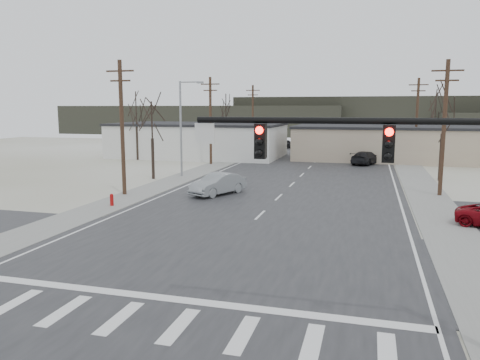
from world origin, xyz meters
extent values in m
plane|color=silver|center=(0.00, 0.00, 0.00)|extent=(140.00, 140.00, 0.00)
cube|color=#262628|center=(0.00, 15.00, 0.02)|extent=(18.00, 110.00, 0.05)
cube|color=#262628|center=(0.00, 0.00, 0.02)|extent=(90.00, 10.00, 0.04)
cube|color=gray|center=(-10.60, 20.00, 0.03)|extent=(3.00, 90.00, 0.06)
cube|color=gray|center=(10.60, 20.00, 0.03)|extent=(3.00, 90.00, 0.06)
cylinder|color=black|center=(5.60, -6.20, 6.20)|extent=(8.40, 0.18, 0.18)
cube|color=black|center=(6.80, -6.20, 5.60)|extent=(0.32, 0.30, 1.00)
cube|color=black|center=(3.30, -6.20, 5.60)|extent=(0.32, 0.30, 1.00)
sphere|color=#FF0C05|center=(6.80, -6.37, 5.92)|extent=(0.22, 0.22, 0.22)
sphere|color=#FF0C05|center=(3.30, -6.37, 5.92)|extent=(0.22, 0.22, 0.22)
cube|color=silver|center=(1.60, -6.20, 5.80)|extent=(0.60, 0.04, 0.60)
cylinder|color=#A50C0C|center=(-10.20, 8.00, 0.35)|extent=(0.24, 0.24, 0.70)
sphere|color=#A50C0C|center=(-10.20, 8.00, 0.75)|extent=(0.24, 0.24, 0.24)
cube|color=silver|center=(-16.00, 40.00, 2.10)|extent=(22.00, 12.00, 4.20)
cube|color=black|center=(-16.00, 40.00, 4.35)|extent=(22.30, 12.30, 0.30)
cube|color=tan|center=(10.00, 44.00, 2.00)|extent=(26.00, 14.00, 4.00)
cube|color=black|center=(10.00, 44.00, 4.15)|extent=(26.30, 14.30, 0.30)
cylinder|color=#40291E|center=(-11.50, 12.00, 5.00)|extent=(0.30, 0.30, 10.00)
cube|color=#40291E|center=(-11.50, 12.00, 9.20)|extent=(2.20, 0.12, 0.12)
cube|color=#40291E|center=(-11.50, 12.00, 8.50)|extent=(1.60, 0.12, 0.12)
cylinder|color=#40291E|center=(-11.50, 32.00, 5.00)|extent=(0.30, 0.30, 10.00)
cube|color=#40291E|center=(-11.50, 32.00, 9.20)|extent=(2.20, 0.12, 0.12)
cube|color=#40291E|center=(-11.50, 32.00, 8.50)|extent=(1.60, 0.12, 0.12)
cylinder|color=#40291E|center=(-11.50, 52.00, 5.00)|extent=(0.30, 0.30, 10.00)
cube|color=#40291E|center=(-11.50, 52.00, 9.20)|extent=(2.20, 0.12, 0.12)
cube|color=#40291E|center=(-11.50, 52.00, 8.50)|extent=(1.60, 0.12, 0.12)
cylinder|color=#40291E|center=(11.50, 18.00, 5.00)|extent=(0.30, 0.30, 10.00)
cube|color=#40291E|center=(11.50, 18.00, 9.20)|extent=(2.20, 0.12, 0.12)
cube|color=#40291E|center=(11.50, 18.00, 8.50)|extent=(1.60, 0.12, 0.12)
cylinder|color=#40291E|center=(11.50, 40.00, 5.00)|extent=(0.30, 0.30, 10.00)
cube|color=#40291E|center=(11.50, 40.00, 9.20)|extent=(2.20, 0.12, 0.12)
cube|color=#40291E|center=(11.50, 40.00, 8.50)|extent=(1.60, 0.12, 0.12)
cylinder|color=gray|center=(-11.00, 22.00, 4.50)|extent=(0.20, 0.20, 9.00)
cylinder|color=gray|center=(-10.00, 22.00, 8.90)|extent=(2.00, 0.12, 0.12)
cube|color=gray|center=(-9.00, 22.00, 8.85)|extent=(0.60, 0.25, 0.18)
cylinder|color=#32241F|center=(-13.00, 20.00, 1.88)|extent=(0.28, 0.28, 3.75)
cylinder|color=#32241F|center=(-13.00, 20.00, 5.25)|extent=(0.14, 0.14, 3.75)
cylinder|color=#32241F|center=(12.50, 26.00, 2.12)|extent=(0.28, 0.28, 4.25)
cylinder|color=#32241F|center=(12.50, 26.00, 5.95)|extent=(0.14, 0.14, 4.25)
cylinder|color=#32241F|center=(-14.00, 46.00, 2.25)|extent=(0.28, 0.28, 4.50)
cylinder|color=#32241F|center=(-14.00, 46.00, 6.30)|extent=(0.14, 0.14, 4.50)
cylinder|color=#32241F|center=(15.00, 52.00, 2.00)|extent=(0.28, 0.28, 4.00)
cylinder|color=#32241F|center=(15.00, 52.00, 5.60)|extent=(0.14, 0.14, 4.00)
cylinder|color=#32241F|center=(-22.00, 34.00, 2.25)|extent=(0.28, 0.28, 4.50)
cylinder|color=#32241F|center=(-22.00, 34.00, 6.30)|extent=(0.14, 0.14, 4.50)
cube|color=#333026|center=(-35.00, 92.00, 3.50)|extent=(70.00, 18.00, 7.00)
cube|color=#333026|center=(15.00, 96.00, 4.50)|extent=(80.00, 18.00, 9.00)
imported|color=gray|center=(-4.67, 13.88, 0.85)|extent=(3.55, 5.13, 1.60)
imported|color=black|center=(5.93, 36.61, 0.80)|extent=(3.89, 5.62, 1.51)
imported|color=black|center=(-7.03, 54.98, 0.77)|extent=(2.49, 4.48, 1.44)
camera|label=1|loc=(6.33, -19.26, 6.55)|focal=35.00mm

